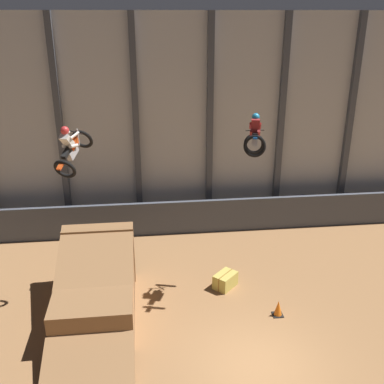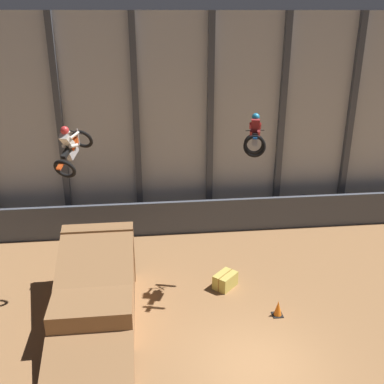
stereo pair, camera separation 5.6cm
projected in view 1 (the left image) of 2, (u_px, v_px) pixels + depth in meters
name	position (u px, v px, depth m)	size (l,w,h in m)	color
ground_plane	(257.00, 365.00, 13.42)	(60.00, 60.00, 0.00)	#996B42
arena_back_wall	(209.00, 125.00, 20.87)	(32.00, 0.40, 9.89)	#ADB2B7
lower_barrier	(212.00, 216.00, 21.33)	(31.36, 0.20, 1.62)	#474C56
dirt_ramp	(96.00, 289.00, 15.67)	(2.65, 6.30, 2.49)	olive
rider_bike_left_air	(72.00, 149.00, 14.09)	(1.29, 1.88, 1.69)	black
rider_bike_right_air	(255.00, 138.00, 15.19)	(1.10, 1.78, 1.59)	black
traffic_cone_near_ramp	(278.00, 308.00, 15.54)	(0.36, 0.36, 0.58)	black
hay_bale_trackside	(225.00, 280.00, 17.17)	(1.06, 1.06, 0.57)	#CCB751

